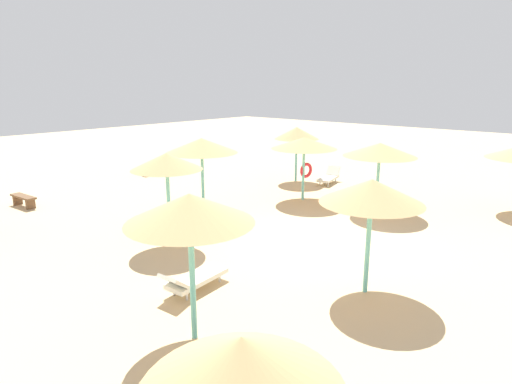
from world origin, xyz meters
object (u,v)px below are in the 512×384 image
(parasol_9, at_px, (167,162))
(parasol_3, at_px, (242,366))
(parasol_8, at_px, (304,144))
(parasol_6, at_px, (202,146))
(bench_0, at_px, (24,199))
(parasol_0, at_px, (297,133))
(parasol_5, at_px, (380,150))
(bench_1, at_px, (155,168))
(lounger_1, at_px, (193,279))
(parasol_7, at_px, (372,192))
(lounger_0, at_px, (329,177))
(parasol_1, at_px, (190,209))

(parasol_9, bearing_deg, parasol_3, -123.03)
(parasol_3, relative_size, parasol_8, 0.92)
(parasol_6, xyz_separation_m, bench_0, (-4.35, 6.52, -2.41))
(parasol_0, xyz_separation_m, bench_0, (-11.62, 5.80, -2.22))
(parasol_5, bearing_deg, parasol_9, 156.33)
(parasol_3, height_order, bench_1, parasol_3)
(lounger_1, bearing_deg, bench_1, 57.76)
(parasol_5, height_order, parasol_7, parasol_7)
(parasol_0, distance_m, parasol_9, 10.47)
(parasol_0, height_order, lounger_0, parasol_0)
(lounger_1, distance_m, bench_0, 11.22)
(parasol_5, distance_m, bench_0, 14.97)
(parasol_1, distance_m, lounger_1, 3.21)
(parasol_9, height_order, lounger_0, parasol_9)
(parasol_6, xyz_separation_m, lounger_0, (8.04, -0.89, -2.43))
(parasol_1, height_order, bench_0, parasol_1)
(parasol_0, relative_size, bench_1, 1.90)
(parasol_0, bearing_deg, parasol_6, -174.34)
(parasol_3, bearing_deg, lounger_0, 28.70)
(parasol_1, bearing_deg, parasol_9, 57.21)
(parasol_1, bearing_deg, parasol_5, 6.47)
(parasol_9, distance_m, lounger_0, 11.25)
(parasol_3, xyz_separation_m, lounger_0, (16.27, 8.91, -2.00))
(parasol_7, relative_size, parasol_9, 0.97)
(parasol_3, bearing_deg, parasol_6, 49.98)
(parasol_9, xyz_separation_m, lounger_0, (10.96, 0.75, -2.39))
(parasol_5, xyz_separation_m, bench_0, (-9.23, 11.58, -2.19))
(parasol_6, height_order, lounger_1, parasol_6)
(parasol_6, height_order, lounger_0, parasol_6)
(parasol_3, distance_m, parasol_8, 15.01)
(parasol_7, distance_m, lounger_1, 4.89)
(bench_0, xyz_separation_m, bench_1, (7.73, 1.39, 0.00))
(parasol_0, height_order, parasol_6, parasol_6)
(parasol_0, height_order, parasol_7, parasol_7)
(bench_0, bearing_deg, bench_1, 10.18)
(lounger_0, xyz_separation_m, bench_0, (-12.39, 7.41, 0.02))
(parasol_3, height_order, parasol_5, parasol_5)
(parasol_1, bearing_deg, parasol_6, 46.73)
(parasol_3, height_order, parasol_9, parasol_9)
(parasol_8, xyz_separation_m, lounger_0, (3.60, 0.85, -2.21))
(parasol_8, bearing_deg, parasol_9, 179.26)
(parasol_7, bearing_deg, lounger_1, 130.38)
(parasol_5, distance_m, lounger_1, 9.72)
(parasol_3, bearing_deg, parasol_9, 56.97)
(parasol_8, distance_m, lounger_0, 4.31)
(lounger_0, bearing_deg, bench_0, 149.12)
(parasol_5, xyz_separation_m, lounger_0, (3.15, 4.17, -2.22))
(parasol_9, distance_m, lounger_1, 4.22)
(parasol_9, bearing_deg, bench_1, 56.57)
(lounger_0, bearing_deg, bench_1, 117.92)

